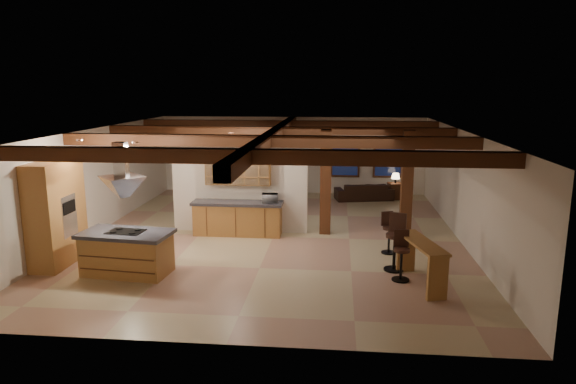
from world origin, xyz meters
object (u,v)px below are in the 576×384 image
at_px(kitchen_island, 127,252).
at_px(sofa, 364,191).
at_px(dining_table, 263,201).
at_px(bar_counter, 421,256).

relative_size(kitchen_island, sofa, 0.99).
distance_m(kitchen_island, dining_table, 6.35).
bearing_deg(kitchen_island, dining_table, 70.23).
bearing_deg(sofa, bar_counter, 83.30).
relative_size(kitchen_island, dining_table, 1.09).
xyz_separation_m(kitchen_island, bar_counter, (6.30, -0.03, 0.14)).
distance_m(dining_table, sofa, 3.95).
bearing_deg(kitchen_island, sofa, 55.52).
height_order(kitchen_island, dining_table, kitchen_island).
bearing_deg(sofa, dining_table, 19.27).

